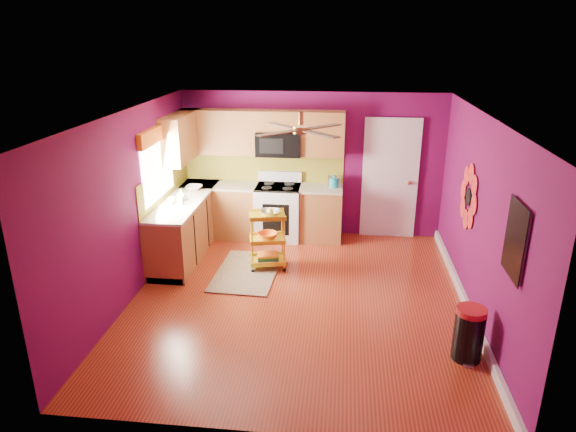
# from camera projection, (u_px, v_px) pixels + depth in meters

# --- Properties ---
(ground) EXTENTS (5.00, 5.00, 0.00)m
(ground) POSITION_uv_depth(u_px,v_px,m) (298.00, 299.00, 7.00)
(ground) COLOR maroon
(ground) RESTS_ON ground
(room_envelope) EXTENTS (4.54, 5.04, 2.52)m
(room_envelope) POSITION_uv_depth(u_px,v_px,m) (301.00, 184.00, 6.44)
(room_envelope) COLOR #630B49
(room_envelope) RESTS_ON ground
(lower_cabinets) EXTENTS (2.81, 2.31, 0.94)m
(lower_cabinets) POSITION_uv_depth(u_px,v_px,m) (229.00, 219.00, 8.69)
(lower_cabinets) COLOR brown
(lower_cabinets) RESTS_ON ground
(electric_range) EXTENTS (0.76, 0.66, 1.13)m
(electric_range) POSITION_uv_depth(u_px,v_px,m) (278.00, 211.00, 8.92)
(electric_range) COLOR white
(electric_range) RESTS_ON ground
(upper_cabinetry) EXTENTS (2.80, 2.30, 1.26)m
(upper_cabinetry) POSITION_uv_depth(u_px,v_px,m) (237.00, 136.00, 8.55)
(upper_cabinetry) COLOR brown
(upper_cabinetry) RESTS_ON ground
(left_window) EXTENTS (0.08, 1.35, 1.08)m
(left_window) POSITION_uv_depth(u_px,v_px,m) (157.00, 153.00, 7.62)
(left_window) COLOR white
(left_window) RESTS_ON ground
(panel_door) EXTENTS (0.95, 0.11, 2.15)m
(panel_door) POSITION_uv_depth(u_px,v_px,m) (390.00, 180.00, 8.82)
(panel_door) COLOR white
(panel_door) RESTS_ON ground
(right_wall_art) EXTENTS (0.04, 2.74, 1.04)m
(right_wall_art) POSITION_uv_depth(u_px,v_px,m) (487.00, 214.00, 5.96)
(right_wall_art) COLOR black
(right_wall_art) RESTS_ON ground
(ceiling_fan) EXTENTS (1.01, 1.01, 0.26)m
(ceiling_fan) POSITION_uv_depth(u_px,v_px,m) (301.00, 129.00, 6.41)
(ceiling_fan) COLOR #BF8C3F
(ceiling_fan) RESTS_ON ground
(shag_rug) EXTENTS (0.95, 1.48, 0.02)m
(shag_rug) POSITION_uv_depth(u_px,v_px,m) (247.00, 272.00, 7.76)
(shag_rug) COLOR #331F11
(shag_rug) RESTS_ON ground
(rolling_cart) EXTENTS (0.61, 0.50, 0.97)m
(rolling_cart) POSITION_uv_depth(u_px,v_px,m) (268.00, 238.00, 7.76)
(rolling_cart) COLOR yellow
(rolling_cart) RESTS_ON ground
(trash_can) EXTENTS (0.39, 0.40, 0.63)m
(trash_can) POSITION_uv_depth(u_px,v_px,m) (469.00, 334.00, 5.63)
(trash_can) COLOR black
(trash_can) RESTS_ON ground
(teal_kettle) EXTENTS (0.18, 0.18, 0.21)m
(teal_kettle) POSITION_uv_depth(u_px,v_px,m) (334.00, 182.00, 8.71)
(teal_kettle) COLOR teal
(teal_kettle) RESTS_ON lower_cabinets
(toaster) EXTENTS (0.22, 0.15, 0.18)m
(toaster) POSITION_uv_depth(u_px,v_px,m) (334.00, 181.00, 8.74)
(toaster) COLOR beige
(toaster) RESTS_ON lower_cabinets
(soap_bottle_a) EXTENTS (0.08, 0.08, 0.17)m
(soap_bottle_a) POSITION_uv_depth(u_px,v_px,m) (180.00, 199.00, 7.83)
(soap_bottle_a) COLOR #EA3F72
(soap_bottle_a) RESTS_ON lower_cabinets
(soap_bottle_b) EXTENTS (0.15, 0.15, 0.19)m
(soap_bottle_b) POSITION_uv_depth(u_px,v_px,m) (181.00, 195.00, 8.00)
(soap_bottle_b) COLOR white
(soap_bottle_b) RESTS_ON lower_cabinets
(counter_dish) EXTENTS (0.27, 0.27, 0.07)m
(counter_dish) POSITION_uv_depth(u_px,v_px,m) (194.00, 188.00, 8.58)
(counter_dish) COLOR white
(counter_dish) RESTS_ON lower_cabinets
(counter_cup) EXTENTS (0.13, 0.13, 0.10)m
(counter_cup) POSITION_uv_depth(u_px,v_px,m) (171.00, 201.00, 7.86)
(counter_cup) COLOR white
(counter_cup) RESTS_ON lower_cabinets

